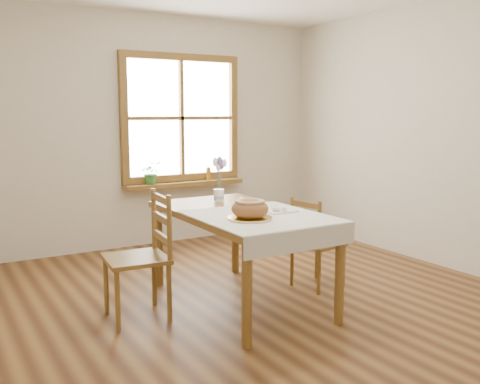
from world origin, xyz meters
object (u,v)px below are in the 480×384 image
object	(u,v)px
flower_vase	(219,196)
bread_plate	(250,218)
chair_left	(136,257)
dining_table	(240,221)
chair_right	(318,242)

from	to	relation	value
flower_vase	bread_plate	bearing A→B (deg)	-103.76
bread_plate	chair_left	bearing A→B (deg)	144.91
dining_table	bread_plate	xyz separation A→B (m)	(-0.14, -0.37, 0.10)
dining_table	chair_left	bearing A→B (deg)	172.33
dining_table	bread_plate	distance (m)	0.41
chair_right	bread_plate	world-z (taller)	chair_right
chair_right	flower_vase	size ratio (longest dim) A/B	7.96
dining_table	chair_right	world-z (taller)	chair_right
chair_left	flower_vase	size ratio (longest dim) A/B	9.41
dining_table	chair_left	xyz separation A→B (m)	(-0.82, 0.11, -0.20)
chair_left	flower_vase	world-z (taller)	chair_left
chair_right	bread_plate	size ratio (longest dim) A/B	2.55
chair_left	flower_vase	distance (m)	1.01
bread_plate	flower_vase	xyz separation A→B (m)	(0.21, 0.84, 0.03)
dining_table	chair_right	distance (m)	0.84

